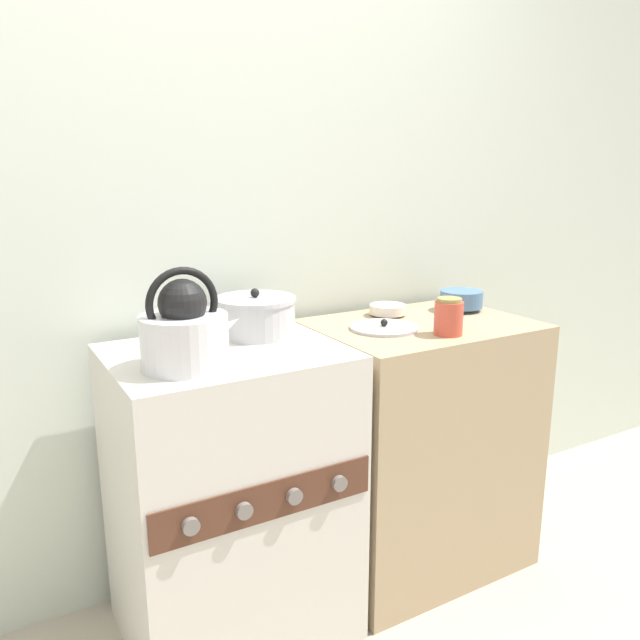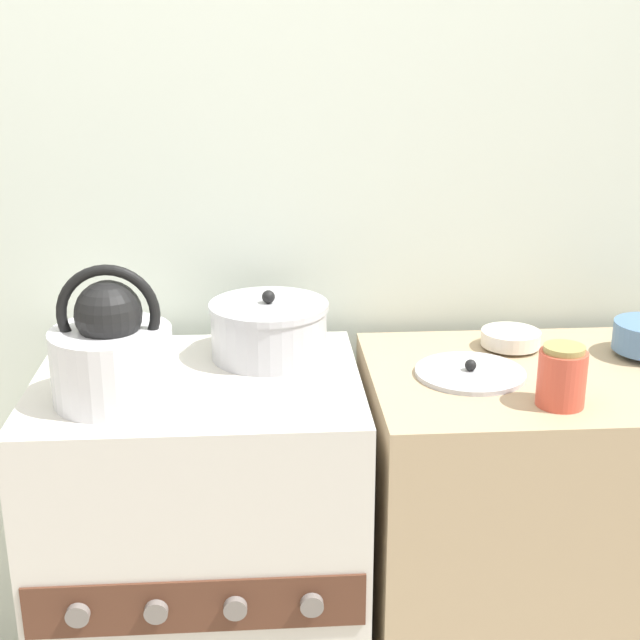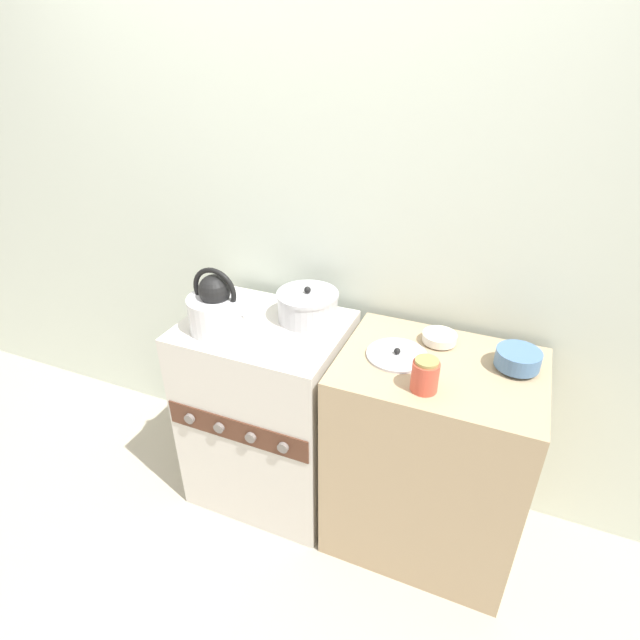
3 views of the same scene
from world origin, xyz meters
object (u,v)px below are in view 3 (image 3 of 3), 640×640
object	(u,v)px
storage_jar	(425,375)
loose_pot_lid	(397,355)
small_ceramic_bowl	(439,338)
enamel_bowl	(518,359)
kettle	(217,307)
cooking_pot	(308,306)
stove	(269,412)

from	to	relation	value
storage_jar	loose_pot_lid	bearing A→B (deg)	130.13
small_ceramic_bowl	storage_jar	bearing A→B (deg)	-88.39
storage_jar	enamel_bowl	bearing A→B (deg)	41.23
kettle	small_ceramic_bowl	size ratio (longest dim) A/B	2.12
cooking_pot	storage_jar	xyz separation A→B (m)	(0.55, -0.27, -0.01)
stove	kettle	world-z (taller)	kettle
kettle	loose_pot_lid	world-z (taller)	kettle
cooking_pot	small_ceramic_bowl	distance (m)	0.54
enamel_bowl	small_ceramic_bowl	bearing A→B (deg)	166.50
stove	small_ceramic_bowl	world-z (taller)	small_ceramic_bowl
kettle	storage_jar	world-z (taller)	kettle
enamel_bowl	loose_pot_lid	distance (m)	0.42
loose_pot_lid	stove	bearing A→B (deg)	-179.59
cooking_pot	enamel_bowl	world-z (taller)	cooking_pot
storage_jar	loose_pot_lid	distance (m)	0.22
enamel_bowl	storage_jar	xyz separation A→B (m)	(-0.28, -0.24, 0.02)
kettle	small_ceramic_bowl	xyz separation A→B (m)	(0.83, 0.25, -0.08)
enamel_bowl	loose_pot_lid	xyz separation A→B (m)	(-0.41, -0.08, -0.04)
stove	loose_pot_lid	xyz separation A→B (m)	(0.56, 0.00, 0.45)
stove	kettle	xyz separation A→B (m)	(-0.15, -0.09, 0.55)
stove	storage_jar	distance (m)	0.87
stove	cooking_pot	distance (m)	0.55
kettle	enamel_bowl	bearing A→B (deg)	9.26
storage_jar	loose_pot_lid	size ratio (longest dim) A/B	0.52
cooking_pot	small_ceramic_bowl	size ratio (longest dim) A/B	1.93
cooking_pot	loose_pot_lid	world-z (taller)	cooking_pot
enamel_bowl	storage_jar	distance (m)	0.37
kettle	small_ceramic_bowl	distance (m)	0.87
cooking_pot	enamel_bowl	distance (m)	0.83
enamel_bowl	storage_jar	bearing A→B (deg)	-138.77
stove	storage_jar	bearing A→B (deg)	-12.65
small_ceramic_bowl	loose_pot_lid	distance (m)	0.20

